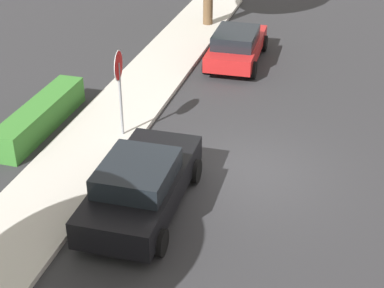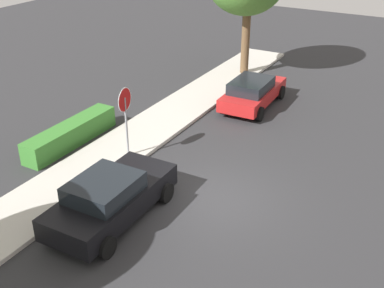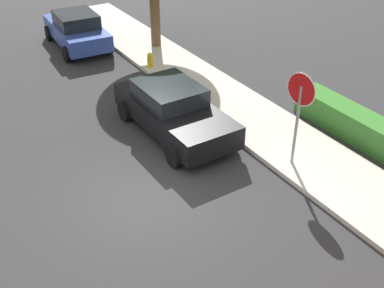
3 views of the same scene
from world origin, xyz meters
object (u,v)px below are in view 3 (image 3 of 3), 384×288
object	(u,v)px
stop_sign	(299,103)
parked_car_black	(173,110)
fire_hydrant	(150,62)
parked_car_blue	(77,30)

from	to	relation	value
stop_sign	parked_car_black	world-z (taller)	stop_sign
stop_sign	parked_car_black	distance (m)	3.97
parked_car_black	fire_hydrant	bearing A→B (deg)	160.97
stop_sign	parked_car_black	bearing A→B (deg)	-151.06
stop_sign	fire_hydrant	xyz separation A→B (m)	(-7.87, -0.26, -1.59)
fire_hydrant	parked_car_black	bearing A→B (deg)	-19.03
parked_car_black	parked_car_blue	size ratio (longest dim) A/B	1.05
parked_car_blue	fire_hydrant	bearing A→B (deg)	20.81
parked_car_black	parked_car_blue	distance (m)	8.46
parked_car_blue	fire_hydrant	xyz separation A→B (m)	(3.90, 1.48, -0.40)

